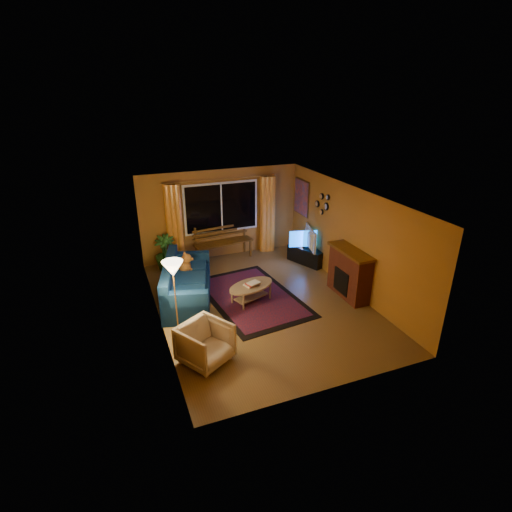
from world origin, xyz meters
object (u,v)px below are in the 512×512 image
object	(u,v)px
sofa	(187,281)
armchair	(205,342)
coffee_table	(251,293)
bench	(224,251)
floor_lamp	(176,299)
tv_console	(306,256)

from	to	relation	value
sofa	armchair	world-z (taller)	sofa
sofa	coffee_table	bearing A→B (deg)	-9.35
sofa	bench	bearing A→B (deg)	68.60
bench	sofa	size ratio (longest dim) A/B	0.73
sofa	floor_lamp	xyz separation A→B (m)	(-0.49, -1.30, 0.33)
coffee_table	tv_console	xyz separation A→B (m)	(2.17, 1.45, 0.02)
floor_lamp	tv_console	world-z (taller)	floor_lamp
armchair	tv_console	size ratio (longest dim) A/B	0.75
sofa	armchair	size ratio (longest dim) A/B	2.80
armchair	floor_lamp	size ratio (longest dim) A/B	0.52
floor_lamp	tv_console	distance (m)	4.56
floor_lamp	armchair	bearing A→B (deg)	-74.27
coffee_table	tv_console	distance (m)	2.61
coffee_table	tv_console	size ratio (longest dim) A/B	1.06
armchair	sofa	bearing A→B (deg)	53.89
coffee_table	sofa	bearing A→B (deg)	155.10
bench	floor_lamp	bearing A→B (deg)	-128.80
floor_lamp	tv_console	size ratio (longest dim) A/B	1.47
floor_lamp	tv_console	bearing A→B (deg)	28.10
bench	armchair	xyz separation A→B (m)	(-1.65, -4.28, 0.16)
sofa	coffee_table	size ratio (longest dim) A/B	2.00
armchair	bench	bearing A→B (deg)	37.58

